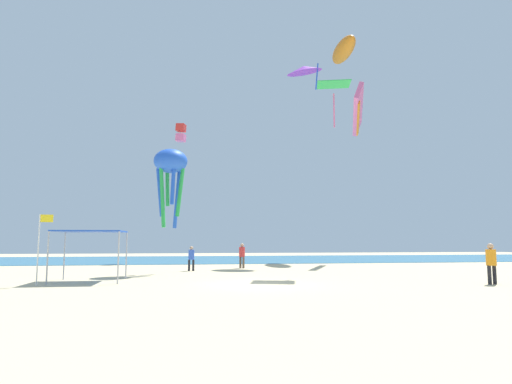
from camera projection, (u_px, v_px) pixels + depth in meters
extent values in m
cube|color=beige|center=(260.00, 286.00, 20.31)|extent=(110.00, 110.00, 0.10)
cube|color=teal|center=(217.00, 259.00, 48.88)|extent=(110.00, 21.59, 0.03)
cylinder|color=#B2B2B7|center=(48.00, 258.00, 20.31)|extent=(0.07, 0.07, 2.45)
cylinder|color=#B2B2B7|center=(118.00, 257.00, 20.80)|extent=(0.07, 0.07, 2.45)
cylinder|color=#B2B2B7|center=(64.00, 256.00, 23.13)|extent=(0.07, 0.07, 2.45)
cylinder|color=#B2B2B7|center=(126.00, 256.00, 23.61)|extent=(0.07, 0.07, 2.45)
cube|color=blue|center=(91.00, 231.00, 22.10)|extent=(3.21, 2.94, 0.06)
cylinder|color=brown|center=(243.00, 263.00, 32.73)|extent=(0.16, 0.16, 0.83)
cylinder|color=brown|center=(240.00, 262.00, 32.96)|extent=(0.16, 0.16, 0.83)
cylinder|color=red|center=(242.00, 252.00, 32.93)|extent=(0.44, 0.44, 0.73)
sphere|color=tan|center=(242.00, 245.00, 32.99)|extent=(0.27, 0.27, 0.27)
cylinder|color=black|center=(189.00, 265.00, 29.80)|extent=(0.15, 0.15, 0.75)
cylinder|color=black|center=(193.00, 265.00, 29.75)|extent=(0.15, 0.15, 0.75)
cylinder|color=blue|center=(191.00, 255.00, 29.86)|extent=(0.39, 0.39, 0.65)
sphere|color=tan|center=(191.00, 248.00, 29.91)|extent=(0.25, 0.25, 0.25)
cylinder|color=black|center=(495.00, 275.00, 20.54)|extent=(0.17, 0.17, 0.86)
cylinder|color=black|center=(489.00, 275.00, 20.40)|extent=(0.17, 0.17, 0.86)
cylinder|color=orange|center=(491.00, 257.00, 20.56)|extent=(0.45, 0.45, 0.75)
sphere|color=tan|center=(490.00, 246.00, 20.62)|extent=(0.28, 0.28, 0.28)
cylinder|color=silver|center=(38.00, 250.00, 20.09)|extent=(0.06, 0.06, 3.20)
cube|color=yellow|center=(47.00, 218.00, 20.29)|extent=(0.55, 0.02, 0.35)
cube|color=red|center=(181.00, 128.00, 44.83)|extent=(1.11, 1.08, 0.79)
cube|color=pink|center=(181.00, 138.00, 44.72)|extent=(1.11, 1.08, 0.79)
cone|color=purple|center=(304.00, 69.00, 40.19)|extent=(4.54, 4.54, 1.33)
cylinder|color=blue|center=(317.00, 76.00, 39.18)|extent=(0.46, 0.41, 2.50)
ellipsoid|color=orange|center=(344.00, 50.00, 50.07)|extent=(2.67, 6.63, 2.27)
cone|color=teal|center=(343.00, 42.00, 50.18)|extent=(1.13, 1.01, 0.87)
cube|color=green|center=(334.00, 84.00, 28.59)|extent=(2.58, 2.58, 0.26)
cylinder|color=pink|center=(334.00, 110.00, 28.40)|extent=(0.12, 0.12, 2.22)
ellipsoid|color=blue|center=(171.00, 161.00, 28.00)|extent=(2.63, 2.63, 1.52)
cylinder|color=blue|center=(173.00, 186.00, 27.25)|extent=(0.30, 0.46, 2.36)
cylinder|color=green|center=(180.00, 192.00, 27.74)|extent=(0.53, 0.30, 3.05)
cylinder|color=blue|center=(177.00, 199.00, 28.27)|extent=(0.49, 0.51, 3.76)
cylinder|color=green|center=(167.00, 188.00, 28.39)|extent=(0.30, 0.46, 2.36)
cylinder|color=blue|center=(160.00, 192.00, 27.82)|extent=(0.53, 0.30, 3.05)
cylinder|color=green|center=(162.00, 197.00, 27.21)|extent=(0.49, 0.51, 3.76)
cube|color=pink|center=(358.00, 110.00, 41.74)|extent=(3.00, 5.90, 3.85)
cube|color=orange|center=(358.00, 119.00, 41.65)|extent=(1.87, 4.60, 2.13)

